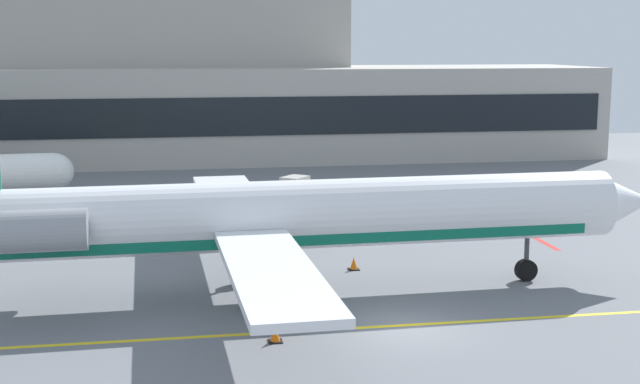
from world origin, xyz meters
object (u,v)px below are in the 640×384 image
object	(u,v)px
regional_jet	(266,217)
fuel_tank	(14,173)
pushback_tractor	(303,197)
baggage_tug	(72,215)

from	to	relation	value
regional_jet	fuel_tank	world-z (taller)	regional_jet
pushback_tractor	fuel_tank	world-z (taller)	fuel_tank
pushback_tractor	regional_jet	bearing A→B (deg)	-103.63
baggage_tug	fuel_tank	size ratio (longest dim) A/B	0.59
baggage_tug	fuel_tank	world-z (taller)	fuel_tank
regional_jet	pushback_tractor	distance (m)	17.15
regional_jet	fuel_tank	distance (m)	28.26
regional_jet	baggage_tug	distance (m)	15.90
regional_jet	pushback_tractor	size ratio (longest dim) A/B	9.67
pushback_tractor	fuel_tank	size ratio (longest dim) A/B	0.45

